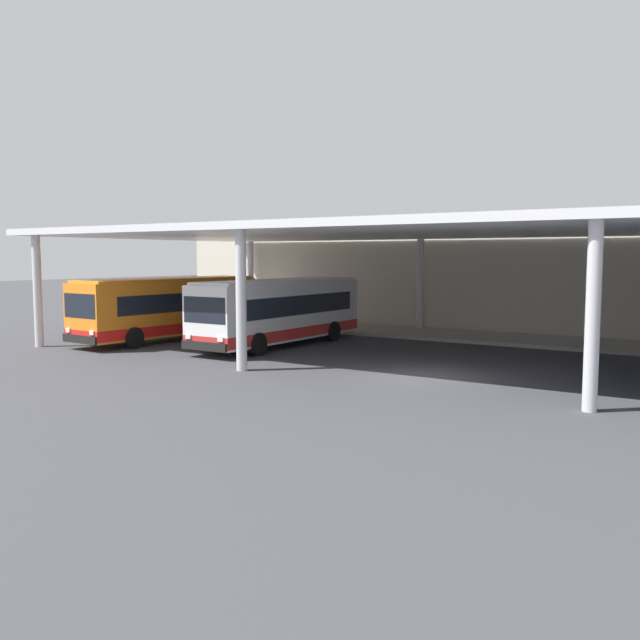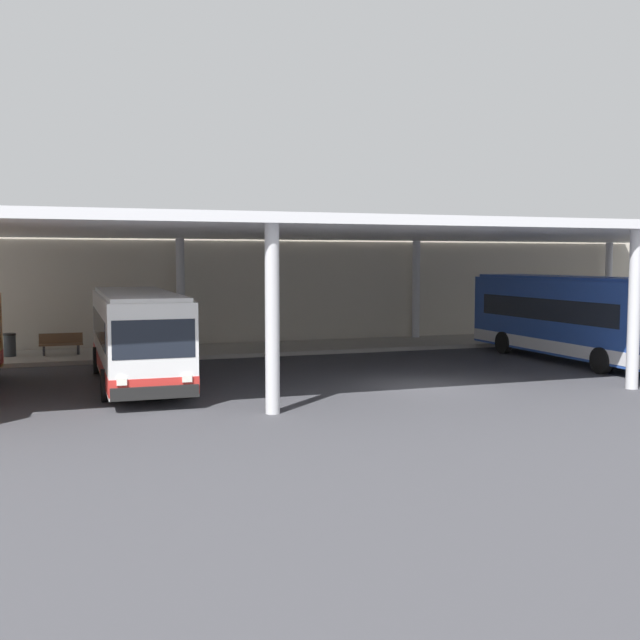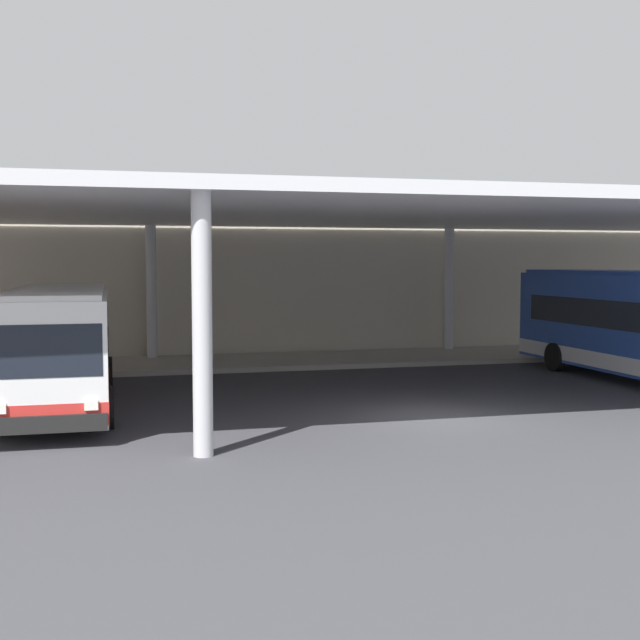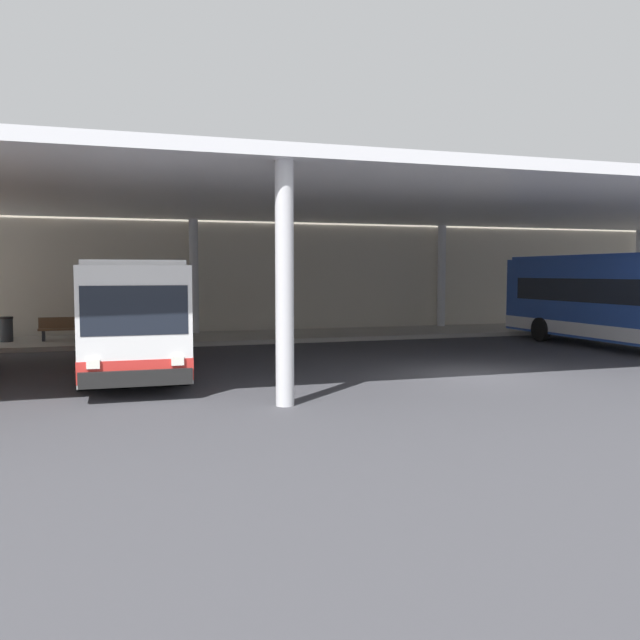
{
  "view_description": "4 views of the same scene",
  "coord_description": "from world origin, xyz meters",
  "px_view_note": "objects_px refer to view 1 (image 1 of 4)",
  "views": [
    {
      "loc": [
        9.75,
        -21.82,
        4.26
      ],
      "look_at": [
        -6.18,
        2.95,
        1.47
      ],
      "focal_mm": 37.66,
      "sensor_mm": 36.0,
      "label": 1
    },
    {
      "loc": [
        -11.84,
        -22.72,
        4.27
      ],
      "look_at": [
        -2.73,
        3.35,
        2.08
      ],
      "focal_mm": 42.91,
      "sensor_mm": 36.0,
      "label": 2
    },
    {
      "loc": [
        -8.14,
        -18.88,
        3.89
      ],
      "look_at": [
        -1.69,
        5.21,
        2.11
      ],
      "focal_mm": 46.58,
      "sensor_mm": 36.0,
      "label": 3
    },
    {
      "loc": [
        -9.73,
        -16.14,
        2.89
      ],
      "look_at": [
        -3.6,
        3.03,
        1.42
      ],
      "focal_mm": 36.84,
      "sensor_mm": 36.0,
      "label": 4
    }
  ],
  "objects_px": {
    "bus_nearest_bay": "(169,308)",
    "bench_waiting": "(324,317)",
    "bus_second_bay": "(280,311)",
    "trash_bin": "(297,315)"
  },
  "relations": [
    {
      "from": "bus_nearest_bay",
      "to": "bench_waiting",
      "type": "relative_size",
      "value": 5.93
    },
    {
      "from": "bus_nearest_bay",
      "to": "bus_second_bay",
      "type": "bearing_deg",
      "value": 11.69
    },
    {
      "from": "bus_second_bay",
      "to": "bench_waiting",
      "type": "relative_size",
      "value": 5.86
    },
    {
      "from": "bench_waiting",
      "to": "trash_bin",
      "type": "bearing_deg",
      "value": 177.76
    },
    {
      "from": "bus_nearest_bay",
      "to": "trash_bin",
      "type": "distance_m",
      "value": 9.33
    },
    {
      "from": "bus_nearest_bay",
      "to": "bench_waiting",
      "type": "bearing_deg",
      "value": 68.0
    },
    {
      "from": "bus_second_bay",
      "to": "bench_waiting",
      "type": "distance_m",
      "value": 8.22
    },
    {
      "from": "trash_bin",
      "to": "bus_nearest_bay",
      "type": "bearing_deg",
      "value": -99.96
    },
    {
      "from": "trash_bin",
      "to": "bench_waiting",
      "type": "bearing_deg",
      "value": -2.24
    },
    {
      "from": "bus_nearest_bay",
      "to": "bench_waiting",
      "type": "height_order",
      "value": "bus_nearest_bay"
    }
  ]
}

